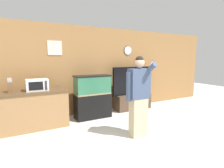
{
  "coord_description": "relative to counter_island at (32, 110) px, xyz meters",
  "views": [
    {
      "loc": [
        -1.74,
        -2.14,
        1.65
      ],
      "look_at": [
        0.21,
        1.52,
        1.05
      ],
      "focal_mm": 28.0,
      "sensor_mm": 36.0,
      "label": 1
    }
  ],
  "objects": [
    {
      "name": "counter_island",
      "position": [
        0.0,
        0.0,
        0.0
      ],
      "size": [
        1.64,
        0.68,
        0.9
      ],
      "color": "olive",
      "rests_on": "ground_plane"
    },
    {
      "name": "tv_on_stand",
      "position": [
        3.03,
        0.21,
        -0.04
      ],
      "size": [
        1.47,
        0.4,
        1.4
      ],
      "color": "#4C3828",
      "rests_on": "ground_plane"
    },
    {
      "name": "microwave",
      "position": [
        0.15,
        0.02,
        0.58
      ],
      "size": [
        0.49,
        0.34,
        0.27
      ],
      "color": "white",
      "rests_on": "counter_island"
    },
    {
      "name": "person_standing",
      "position": [
        1.96,
        -1.54,
        0.44
      ],
      "size": [
        0.54,
        0.41,
        1.71
      ],
      "color": "#BCAD89",
      "rests_on": "ground_plane"
    },
    {
      "name": "ground_plane",
      "position": [
        1.53,
        -2.29,
        -0.45
      ],
      "size": [
        18.0,
        18.0,
        0.0
      ],
      "primitive_type": "plane",
      "color": "beige"
    },
    {
      "name": "wall_back_paneled",
      "position": [
        1.54,
        0.59,
        0.85
      ],
      "size": [
        10.0,
        0.08,
        2.6
      ],
      "color": "olive",
      "rests_on": "ground_plane"
    },
    {
      "name": "aquarium_on_stand",
      "position": [
        1.56,
        0.04,
        0.15
      ],
      "size": [
        0.99,
        0.45,
        1.2
      ],
      "color": "black",
      "rests_on": "ground_plane"
    },
    {
      "name": "knife_block",
      "position": [
        -0.41,
        0.03,
        0.58
      ],
      "size": [
        0.1,
        0.11,
        0.34
      ],
      "color": "brown",
      "rests_on": "counter_island"
    }
  ]
}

